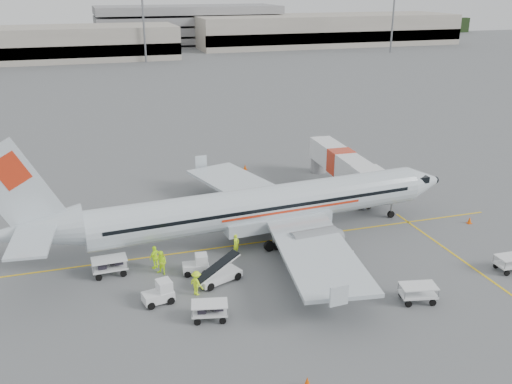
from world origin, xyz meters
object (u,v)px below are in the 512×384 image
at_px(aircraft, 263,181).
at_px(tug_mid, 196,264).
at_px(belt_loader, 219,267).
at_px(jet_bridge, 340,170).
at_px(tug_fore, 340,261).
at_px(tug_aft, 158,293).

relative_size(aircraft, tug_mid, 19.61).
distance_m(aircraft, tug_mid, 9.13).
bearing_deg(belt_loader, jet_bridge, 20.24).
height_order(aircraft, jet_bridge, aircraft).
relative_size(belt_loader, tug_fore, 2.21).
distance_m(tug_fore, tug_aft, 13.88).
relative_size(aircraft, belt_loader, 8.51).
bearing_deg(tug_mid, jet_bridge, 43.36).
bearing_deg(belt_loader, tug_mid, 105.20).
bearing_deg(belt_loader, tug_aft, 177.09).
relative_size(jet_bridge, tug_mid, 8.32).
bearing_deg(tug_aft, tug_mid, 34.66).
bearing_deg(tug_mid, aircraft, 38.95).
bearing_deg(aircraft, tug_fore, -65.94).
height_order(jet_bridge, tug_fore, jet_bridge).
height_order(aircraft, tug_aft, aircraft).
bearing_deg(tug_aft, aircraft, 26.34).
relative_size(aircraft, tug_fore, 18.84).
distance_m(belt_loader, tug_fore, 9.28).
bearing_deg(aircraft, tug_mid, -151.97).
relative_size(belt_loader, tug_aft, 2.18).
relative_size(aircraft, jet_bridge, 2.36).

